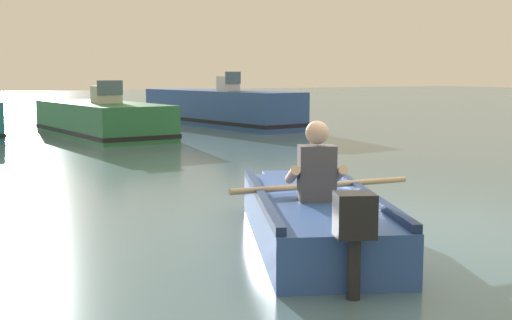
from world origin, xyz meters
name	(u,v)px	position (x,y,z in m)	size (l,w,h in m)	color
ground_plane	(377,228)	(0.00, 0.00, 0.00)	(120.00, 120.00, 0.00)	slate
rowboat_with_person	(312,216)	(-0.92, -0.13, 0.25)	(2.40, 3.57, 1.19)	#2D519E
moored_boat_green	(102,120)	(0.43, 11.74, 0.42)	(2.34, 5.44, 1.45)	#287042
moored_boat_blue	(219,109)	(4.67, 13.48, 0.53)	(2.50, 6.98, 1.68)	#2D519E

